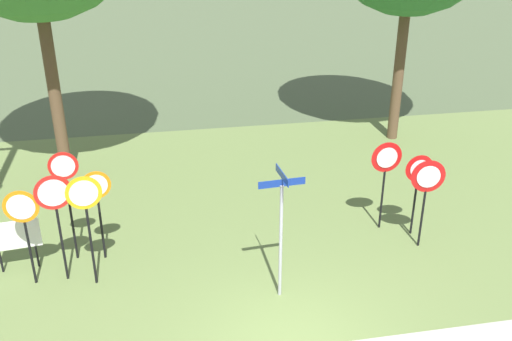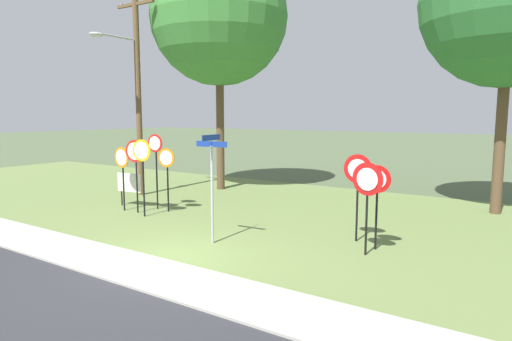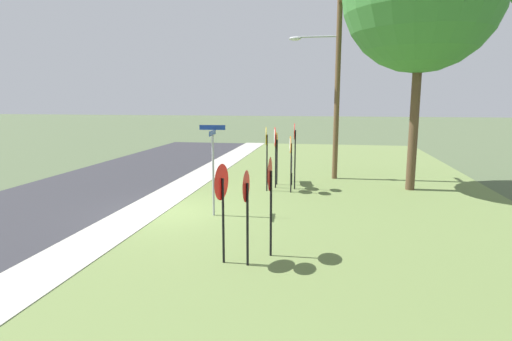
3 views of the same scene
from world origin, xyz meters
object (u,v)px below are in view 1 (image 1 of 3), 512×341
(yield_sign_far_left, at_px, (427,184))
(street_name_post, at_px, (281,224))
(stop_sign_far_center, at_px, (23,218))
(yield_sign_near_left, at_px, (418,177))
(yield_sign_near_right, at_px, (386,165))
(stop_sign_near_left, at_px, (86,207))
(stop_sign_far_right, at_px, (66,184))
(notice_board, at_px, (15,238))
(stop_sign_near_right, at_px, (97,197))
(stop_sign_far_left, at_px, (55,205))

(yield_sign_far_left, bearing_deg, street_name_post, -153.38)
(stop_sign_far_center, distance_m, yield_sign_near_left, 9.05)
(stop_sign_far_center, height_order, yield_sign_near_right, yield_sign_near_right)
(stop_sign_near_left, height_order, stop_sign_far_right, stop_sign_far_right)
(stop_sign_far_right, bearing_deg, stop_sign_far_center, -138.58)
(yield_sign_near_right, distance_m, street_name_post, 3.88)
(yield_sign_near_left, distance_m, notice_board, 9.49)
(yield_sign_near_right, xyz_separation_m, street_name_post, (-3.16, -2.25, -0.05))
(yield_sign_near_right, bearing_deg, yield_sign_near_left, -33.07)
(stop_sign_near_right, relative_size, yield_sign_far_left, 0.98)
(stop_sign_near_right, xyz_separation_m, street_name_post, (3.75, -2.12, 0.11))
(stop_sign_far_right, xyz_separation_m, yield_sign_near_right, (7.56, 0.03, -0.18))
(stop_sign_near_left, distance_m, stop_sign_far_left, 0.70)
(street_name_post, height_order, notice_board, street_name_post)
(stop_sign_near_left, bearing_deg, notice_board, 144.61)
(stop_sign_near_right, bearing_deg, yield_sign_near_right, -7.66)
(stop_sign_far_center, height_order, yield_sign_near_left, stop_sign_far_center)
(stop_sign_far_left, bearing_deg, notice_board, 140.52)
(stop_sign_near_right, xyz_separation_m, yield_sign_far_left, (7.53, -0.87, 0.08))
(stop_sign_far_left, relative_size, stop_sign_far_center, 1.12)
(stop_sign_far_right, bearing_deg, yield_sign_near_right, -4.63)
(stop_sign_near_left, xyz_separation_m, yield_sign_near_right, (7.05, 1.13, -0.13))
(stop_sign_near_left, bearing_deg, stop_sign_near_right, 73.72)
(stop_sign_near_left, relative_size, street_name_post, 0.90)
(yield_sign_near_left, relative_size, street_name_post, 0.75)
(yield_sign_near_left, relative_size, yield_sign_near_right, 0.91)
(stop_sign_far_center, bearing_deg, yield_sign_near_left, 5.09)
(stop_sign_near_left, relative_size, stop_sign_far_left, 1.02)
(stop_sign_far_right, xyz_separation_m, yield_sign_near_left, (8.23, -0.40, -0.35))
(stop_sign_near_right, relative_size, notice_board, 1.81)
(stop_sign_near_left, xyz_separation_m, yield_sign_far_left, (7.66, 0.12, -0.20))
(yield_sign_far_left, xyz_separation_m, street_name_post, (-3.77, -1.25, 0.03))
(stop_sign_far_center, bearing_deg, stop_sign_far_left, 4.38)
(yield_sign_near_left, height_order, yield_sign_far_left, yield_sign_far_left)
(yield_sign_near_right, bearing_deg, notice_board, -178.82)
(stop_sign_far_right, xyz_separation_m, yield_sign_far_left, (8.17, -0.97, -0.25))
(stop_sign_near_right, height_order, stop_sign_far_center, stop_sign_far_center)
(stop_sign_near_left, relative_size, notice_board, 2.09)
(stop_sign_far_right, height_order, yield_sign_near_right, stop_sign_far_right)
(stop_sign_far_left, xyz_separation_m, street_name_post, (4.53, -1.40, -0.14))
(stop_sign_far_center, bearing_deg, yield_sign_far_left, 1.46)
(stop_sign_near_left, bearing_deg, stop_sign_far_center, 160.88)
(stop_sign_near_right, bearing_deg, stop_sign_far_left, -146.05)
(yield_sign_near_right, bearing_deg, yield_sign_far_left, -58.92)
(stop_sign_near_right, relative_size, stop_sign_far_right, 0.83)
(stop_sign_far_center, bearing_deg, stop_sign_far_right, 48.56)
(yield_sign_far_left, bearing_deg, stop_sign_far_left, -172.73)
(stop_sign_far_left, distance_m, stop_sign_far_center, 0.71)
(stop_sign_far_right, distance_m, yield_sign_near_right, 7.56)
(stop_sign_far_left, relative_size, notice_board, 2.05)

